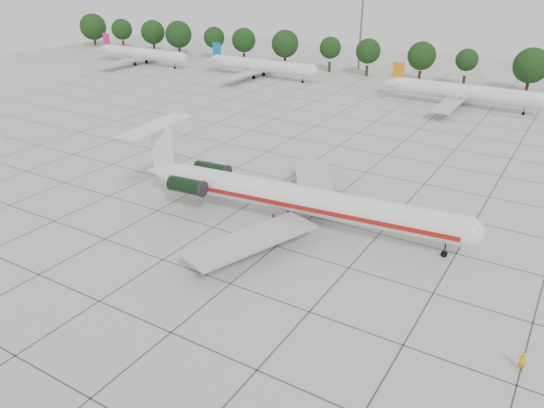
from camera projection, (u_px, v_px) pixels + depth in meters
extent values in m
plane|color=#BBBBB3|center=(276.00, 246.00, 53.73)|extent=(260.00, 260.00, 0.00)
cube|color=#383838|center=(339.00, 195.00, 65.34)|extent=(170.00, 170.00, 0.02)
cylinder|color=silver|center=(306.00, 200.00, 56.21)|extent=(33.03, 6.30, 3.02)
sphere|color=silver|center=(468.00, 232.00, 49.76)|extent=(3.02, 3.02, 3.02)
cone|color=silver|center=(162.00, 172.00, 63.55)|extent=(4.85, 3.46, 3.02)
cube|color=#9B140E|center=(311.00, 197.00, 57.55)|extent=(31.83, 3.26, 0.50)
cube|color=#9B140E|center=(301.00, 208.00, 55.06)|extent=(31.83, 3.26, 0.50)
cube|color=#B7BABC|center=(314.00, 181.00, 64.35)|extent=(10.62, 13.93, 0.27)
cube|color=#B7BABC|center=(251.00, 240.00, 50.90)|extent=(8.49, 14.33, 0.27)
cube|color=black|center=(210.00, 172.00, 62.97)|extent=(2.12, 1.38, 0.23)
cylinder|color=black|center=(212.00, 170.00, 63.49)|extent=(4.54, 2.17, 1.74)
cube|color=black|center=(190.00, 184.00, 59.60)|extent=(2.12, 1.38, 0.23)
cylinder|color=black|center=(187.00, 186.00, 59.08)|extent=(4.54, 2.17, 1.74)
cube|color=silver|center=(162.00, 148.00, 62.02)|extent=(2.93, 0.55, 5.48)
cube|color=silver|center=(156.00, 126.00, 61.19)|extent=(3.83, 11.18, 0.20)
cylinder|color=black|center=(445.00, 249.00, 51.46)|extent=(0.20, 0.20, 1.74)
cylinder|color=black|center=(444.00, 254.00, 51.69)|extent=(0.66, 0.32, 0.64)
cylinder|color=black|center=(291.00, 204.00, 60.07)|extent=(0.24, 0.24, 1.64)
cylinder|color=black|center=(291.00, 210.00, 60.38)|extent=(0.96, 0.64, 0.91)
cylinder|color=black|center=(273.00, 221.00, 56.19)|extent=(0.24, 0.24, 1.64)
cylinder|color=black|center=(273.00, 227.00, 56.50)|extent=(0.96, 0.64, 0.91)
imported|color=gold|center=(522.00, 361.00, 37.26)|extent=(0.62, 0.45, 1.57)
cylinder|color=silver|center=(143.00, 54.00, 143.77)|extent=(27.20, 3.00, 3.00)
cube|color=#B7BABC|center=(140.00, 58.00, 144.75)|extent=(3.50, 27.20, 0.25)
cube|color=#BB1460|center=(106.00, 40.00, 149.02)|extent=(2.40, 0.25, 3.60)
cylinder|color=black|center=(146.00, 62.00, 147.04)|extent=(0.80, 0.45, 0.80)
cylinder|color=black|center=(135.00, 64.00, 143.64)|extent=(0.80, 0.45, 0.80)
cylinder|color=silver|center=(262.00, 65.00, 127.89)|extent=(27.20, 3.00, 3.00)
cube|color=#B7BABC|center=(259.00, 70.00, 128.87)|extent=(3.50, 27.20, 0.25)
cube|color=#0B5D98|center=(217.00, 50.00, 133.13)|extent=(2.40, 0.25, 3.60)
cylinder|color=black|center=(263.00, 74.00, 131.16)|extent=(0.80, 0.45, 0.80)
cylinder|color=black|center=(254.00, 77.00, 127.75)|extent=(0.80, 0.45, 0.80)
cylinder|color=silver|center=(464.00, 92.00, 102.60)|extent=(27.20, 3.00, 3.00)
cube|color=#B7BABC|center=(458.00, 97.00, 103.58)|extent=(3.50, 27.20, 0.25)
cube|color=orange|center=(398.00, 71.00, 107.85)|extent=(2.40, 0.25, 3.60)
cylinder|color=black|center=(459.00, 102.00, 105.88)|extent=(0.80, 0.45, 0.80)
cylinder|color=black|center=(454.00, 107.00, 102.47)|extent=(0.80, 0.45, 0.80)
cylinder|color=#332114|center=(95.00, 42.00, 176.31)|extent=(0.70, 0.70, 2.50)
sphere|color=black|center=(93.00, 27.00, 174.30)|extent=(8.44, 8.44, 8.44)
cylinder|color=#332114|center=(124.00, 45.00, 170.08)|extent=(0.70, 0.70, 2.50)
sphere|color=black|center=(122.00, 29.00, 168.08)|extent=(6.44, 6.44, 6.44)
cylinder|color=#332114|center=(154.00, 48.00, 163.86)|extent=(0.70, 0.70, 2.50)
sphere|color=black|center=(153.00, 32.00, 161.85)|extent=(7.14, 7.14, 7.14)
cylinder|color=#332114|center=(180.00, 51.00, 159.05)|extent=(0.70, 0.70, 2.50)
sphere|color=black|center=(178.00, 34.00, 157.04)|extent=(7.79, 7.79, 7.79)
cylinder|color=#332114|center=(215.00, 55.00, 152.82)|extent=(0.70, 0.70, 2.50)
sphere|color=black|center=(214.00, 37.00, 150.82)|extent=(5.94, 5.94, 5.94)
cylinder|color=#332114|center=(244.00, 58.00, 148.01)|extent=(0.70, 0.70, 2.50)
sphere|color=black|center=(244.00, 40.00, 146.01)|extent=(6.57, 6.57, 6.57)
cylinder|color=#332114|center=(285.00, 62.00, 141.79)|extent=(0.70, 0.70, 2.50)
sphere|color=black|center=(285.00, 44.00, 139.79)|extent=(7.15, 7.15, 7.15)
cylinder|color=#332114|center=(329.00, 67.00, 135.56)|extent=(0.70, 0.70, 2.50)
sphere|color=black|center=(330.00, 48.00, 133.56)|extent=(5.43, 5.43, 5.43)
cylinder|color=#332114|center=(367.00, 71.00, 130.75)|extent=(0.70, 0.70, 2.50)
sphere|color=black|center=(368.00, 51.00, 128.75)|extent=(5.99, 5.99, 5.99)
cylinder|color=#332114|center=(419.00, 77.00, 124.53)|extent=(0.70, 0.70, 2.50)
sphere|color=black|center=(422.00, 56.00, 122.53)|extent=(6.50, 6.50, 6.50)
cylinder|color=#332114|center=(464.00, 81.00, 119.72)|extent=(0.70, 0.70, 2.50)
sphere|color=black|center=(467.00, 60.00, 117.72)|extent=(4.93, 4.93, 4.93)
cylinder|color=#332114|center=(527.00, 88.00, 113.49)|extent=(0.70, 0.70, 2.50)
sphere|color=black|center=(531.00, 66.00, 111.49)|extent=(7.40, 7.40, 7.40)
cylinder|color=slate|center=(362.00, 19.00, 133.85)|extent=(0.56, 0.56, 25.00)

